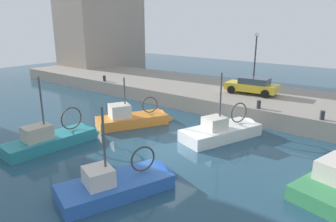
{
  "coord_description": "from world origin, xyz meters",
  "views": [
    {
      "loc": [
        -12.32,
        -9.89,
        6.9
      ],
      "look_at": [
        2.99,
        2.41,
        1.2
      ],
      "focal_mm": 33.08,
      "sensor_mm": 36.0,
      "label": 1
    }
  ],
  "objects_px": {
    "mooring_bollard_south": "(322,115)",
    "mooring_bollard_mid": "(259,104)",
    "parked_car_yellow": "(252,85)",
    "fishing_boat_orange": "(137,122)",
    "fishing_boat_white": "(226,135)",
    "fishing_boat_blue": "(126,188)",
    "mooring_bollard_north": "(104,78)",
    "quay_streetlamp": "(256,51)",
    "fishing_boat_teal": "(56,143)"
  },
  "relations": [
    {
      "from": "mooring_bollard_mid",
      "to": "mooring_bollard_north",
      "type": "distance_m",
      "value": 16.0
    },
    {
      "from": "quay_streetlamp",
      "to": "fishing_boat_teal",
      "type": "bearing_deg",
      "value": 164.16
    },
    {
      "from": "fishing_boat_orange",
      "to": "mooring_bollard_mid",
      "type": "distance_m",
      "value": 8.46
    },
    {
      "from": "mooring_bollard_mid",
      "to": "fishing_boat_blue",
      "type": "bearing_deg",
      "value": 175.85
    },
    {
      "from": "fishing_boat_blue",
      "to": "parked_car_yellow",
      "type": "height_order",
      "value": "fishing_boat_blue"
    },
    {
      "from": "fishing_boat_orange",
      "to": "quay_streetlamp",
      "type": "distance_m",
      "value": 12.15
    },
    {
      "from": "fishing_boat_orange",
      "to": "quay_streetlamp",
      "type": "height_order",
      "value": "quay_streetlamp"
    },
    {
      "from": "fishing_boat_white",
      "to": "quay_streetlamp",
      "type": "bearing_deg",
      "value": 14.44
    },
    {
      "from": "fishing_boat_orange",
      "to": "mooring_bollard_south",
      "type": "xyz_separation_m",
      "value": [
        5.09,
        -10.62,
        1.34
      ]
    },
    {
      "from": "fishing_boat_orange",
      "to": "fishing_boat_blue",
      "type": "height_order",
      "value": "fishing_boat_blue"
    },
    {
      "from": "fishing_boat_teal",
      "to": "mooring_bollard_north",
      "type": "relative_size",
      "value": 10.86
    },
    {
      "from": "mooring_bollard_mid",
      "to": "fishing_boat_teal",
      "type": "bearing_deg",
      "value": 144.78
    },
    {
      "from": "mooring_bollard_mid",
      "to": "parked_car_yellow",
      "type": "bearing_deg",
      "value": 29.87
    },
    {
      "from": "fishing_boat_white",
      "to": "mooring_bollard_mid",
      "type": "bearing_deg",
      "value": -9.96
    },
    {
      "from": "fishing_boat_blue",
      "to": "fishing_boat_white",
      "type": "height_order",
      "value": "fishing_boat_white"
    },
    {
      "from": "parked_car_yellow",
      "to": "mooring_bollard_north",
      "type": "distance_m",
      "value": 14.32
    },
    {
      "from": "fishing_boat_blue",
      "to": "fishing_boat_teal",
      "type": "xyz_separation_m",
      "value": [
        0.93,
        6.73,
        0.04
      ]
    },
    {
      "from": "fishing_boat_teal",
      "to": "parked_car_yellow",
      "type": "height_order",
      "value": "fishing_boat_teal"
    },
    {
      "from": "mooring_bollard_south",
      "to": "mooring_bollard_north",
      "type": "height_order",
      "value": "same"
    },
    {
      "from": "fishing_boat_blue",
      "to": "mooring_bollard_north",
      "type": "relative_size",
      "value": 10.45
    },
    {
      "from": "quay_streetlamp",
      "to": "fishing_boat_orange",
      "type": "bearing_deg",
      "value": 161.03
    },
    {
      "from": "mooring_bollard_north",
      "to": "fishing_boat_orange",
      "type": "bearing_deg",
      "value": -118.51
    },
    {
      "from": "mooring_bollard_south",
      "to": "fishing_boat_orange",
      "type": "bearing_deg",
      "value": 115.63
    },
    {
      "from": "parked_car_yellow",
      "to": "mooring_bollard_south",
      "type": "relative_size",
      "value": 7.64
    },
    {
      "from": "parked_car_yellow",
      "to": "mooring_bollard_south",
      "type": "distance_m",
      "value": 7.34
    },
    {
      "from": "mooring_bollard_south",
      "to": "fishing_boat_blue",
      "type": "bearing_deg",
      "value": 157.44
    },
    {
      "from": "mooring_bollard_south",
      "to": "mooring_bollard_north",
      "type": "distance_m",
      "value": 20.0
    },
    {
      "from": "parked_car_yellow",
      "to": "quay_streetlamp",
      "type": "relative_size",
      "value": 0.87
    },
    {
      "from": "fishing_boat_white",
      "to": "quay_streetlamp",
      "type": "xyz_separation_m",
      "value": [
        9.05,
        2.33,
        4.36
      ]
    },
    {
      "from": "fishing_boat_blue",
      "to": "fishing_boat_teal",
      "type": "height_order",
      "value": "fishing_boat_teal"
    },
    {
      "from": "fishing_boat_orange",
      "to": "mooring_bollard_mid",
      "type": "bearing_deg",
      "value": -52.42
    },
    {
      "from": "fishing_boat_teal",
      "to": "mooring_bollard_north",
      "type": "distance_m",
      "value": 13.71
    },
    {
      "from": "fishing_boat_white",
      "to": "mooring_bollard_north",
      "type": "bearing_deg",
      "value": 77.56
    },
    {
      "from": "fishing_boat_teal",
      "to": "fishing_boat_orange",
      "type": "bearing_deg",
      "value": -9.63
    },
    {
      "from": "fishing_boat_white",
      "to": "fishing_boat_orange",
      "type": "bearing_deg",
      "value": 105.74
    },
    {
      "from": "fishing_boat_blue",
      "to": "quay_streetlamp",
      "type": "distance_m",
      "value": 17.98
    },
    {
      "from": "fishing_boat_teal",
      "to": "quay_streetlamp",
      "type": "relative_size",
      "value": 1.24
    },
    {
      "from": "fishing_boat_white",
      "to": "fishing_boat_teal",
      "type": "bearing_deg",
      "value": 136.43
    },
    {
      "from": "mooring_bollard_south",
      "to": "mooring_bollard_mid",
      "type": "relative_size",
      "value": 1.0
    },
    {
      "from": "fishing_boat_orange",
      "to": "mooring_bollard_mid",
      "type": "height_order",
      "value": "fishing_boat_orange"
    },
    {
      "from": "fishing_boat_orange",
      "to": "mooring_bollard_south",
      "type": "bearing_deg",
      "value": -64.37
    },
    {
      "from": "fishing_boat_orange",
      "to": "mooring_bollard_south",
      "type": "distance_m",
      "value": 11.85
    },
    {
      "from": "mooring_bollard_south",
      "to": "quay_streetlamp",
      "type": "relative_size",
      "value": 0.11
    },
    {
      "from": "fishing_boat_orange",
      "to": "fishing_boat_white",
      "type": "bearing_deg",
      "value": -74.26
    },
    {
      "from": "fishing_boat_white",
      "to": "mooring_bollard_mid",
      "type": "relative_size",
      "value": 11.19
    },
    {
      "from": "fishing_boat_orange",
      "to": "mooring_bollard_north",
      "type": "height_order",
      "value": "fishing_boat_orange"
    },
    {
      "from": "parked_car_yellow",
      "to": "mooring_bollard_south",
      "type": "bearing_deg",
      "value": -121.89
    },
    {
      "from": "fishing_boat_blue",
      "to": "parked_car_yellow",
      "type": "xyz_separation_m",
      "value": [
        15.54,
        1.38,
        1.8
      ]
    },
    {
      "from": "quay_streetlamp",
      "to": "mooring_bollard_south",
      "type": "bearing_deg",
      "value": -129.21
    },
    {
      "from": "fishing_boat_blue",
      "to": "mooring_bollard_north",
      "type": "height_order",
      "value": "fishing_boat_blue"
    }
  ]
}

